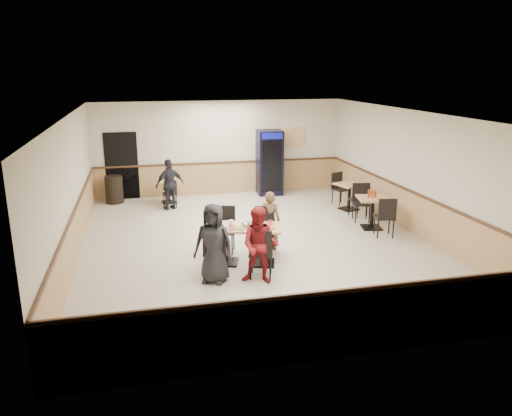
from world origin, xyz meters
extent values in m
plane|color=beige|center=(0.00, 0.00, 0.00)|extent=(10.00, 10.00, 0.00)
plane|color=silver|center=(0.00, 0.00, 3.00)|extent=(10.00, 10.00, 0.00)
plane|color=beige|center=(0.00, 5.00, 1.50)|extent=(8.00, 0.00, 8.00)
plane|color=beige|center=(0.00, -5.00, 1.50)|extent=(8.00, 0.00, 8.00)
plane|color=beige|center=(-4.00, 0.00, 1.50)|extent=(0.00, 10.00, 10.00)
plane|color=beige|center=(4.00, 0.00, 1.50)|extent=(0.00, 10.00, 10.00)
cube|color=tan|center=(0.00, 4.99, 0.50)|extent=(7.98, 0.03, 1.00)
cube|color=tan|center=(3.98, 0.00, 0.50)|extent=(0.03, 9.98, 1.00)
cube|color=#472B19|center=(0.00, 4.97, 1.03)|extent=(7.98, 0.04, 0.06)
cube|color=black|center=(-3.10, 4.98, 1.05)|extent=(1.00, 0.02, 2.10)
cube|color=orange|center=(2.40, 4.96, 1.80)|extent=(0.85, 0.02, 0.60)
cube|color=black|center=(-0.90, -1.08, 0.02)|extent=(0.62, 0.62, 0.04)
cylinder|color=black|center=(-0.90, -1.08, 0.42)|extent=(0.10, 0.10, 0.75)
cube|color=tan|center=(-0.90, -1.08, 0.80)|extent=(0.96, 0.96, 0.04)
cube|color=black|center=(-0.16, -1.31, 0.02)|extent=(0.62, 0.62, 0.04)
cylinder|color=black|center=(-0.16, -1.31, 0.42)|extent=(0.10, 0.10, 0.75)
cube|color=tan|center=(-0.16, -1.31, 0.80)|extent=(0.96, 0.96, 0.04)
imported|color=black|center=(-1.28, -1.95, 0.78)|extent=(0.90, 0.79, 1.55)
imported|color=maroon|center=(-0.43, -2.20, 0.75)|extent=(0.90, 0.81, 1.50)
imported|color=brown|center=(0.22, -0.44, 0.67)|extent=(0.58, 0.51, 1.35)
imported|color=black|center=(-1.74, 3.42, 0.74)|extent=(0.94, 0.65, 1.48)
cube|color=#B30B23|center=(-0.99, -1.19, 0.84)|extent=(0.58, 0.49, 0.02)
cube|color=#B30B23|center=(-0.17, -1.16, 0.84)|extent=(0.58, 0.49, 0.02)
cylinder|color=white|center=(-0.16, -1.13, 0.83)|extent=(0.25, 0.25, 0.01)
cube|color=#A76941|center=(-0.16, -1.13, 0.84)|extent=(0.33, 0.27, 0.02)
cylinder|color=white|center=(-0.09, -1.44, 0.83)|extent=(0.25, 0.25, 0.01)
cube|color=#A76941|center=(-0.09, -1.44, 0.84)|extent=(0.34, 0.33, 0.02)
cylinder|color=white|center=(-1.04, -1.18, 0.83)|extent=(0.25, 0.25, 0.01)
cube|color=#A76941|center=(-1.04, -1.18, 0.84)|extent=(0.30, 0.20, 0.02)
cylinder|color=white|center=(-0.69, -1.35, 0.83)|extent=(0.25, 0.25, 0.01)
cube|color=#A76941|center=(-0.69, -1.35, 0.84)|extent=(0.34, 0.31, 0.02)
cylinder|color=white|center=(-1.14, -1.30, 0.88)|extent=(0.09, 0.09, 0.11)
cylinder|color=white|center=(-0.78, -1.06, 0.88)|extent=(0.09, 0.09, 0.11)
cylinder|color=white|center=(-1.08, -0.91, 0.88)|extent=(0.09, 0.09, 0.11)
cylinder|color=white|center=(-0.94, -1.39, 0.88)|extent=(0.09, 0.09, 0.11)
cylinder|color=white|center=(-1.18, -1.36, 0.88)|extent=(0.09, 0.09, 0.11)
cylinder|color=#B6BBCA|center=(-0.40, -1.23, 0.89)|extent=(0.07, 0.07, 0.12)
cylinder|color=#B6BBCA|center=(-0.46, -1.16, 0.89)|extent=(0.07, 0.07, 0.12)
ellipsoid|color=silver|center=(-0.51, -1.22, 0.88)|extent=(0.17, 0.17, 0.11)
cube|color=black|center=(3.16, 0.42, 0.02)|extent=(0.58, 0.58, 0.04)
cylinder|color=black|center=(3.16, 0.42, 0.41)|extent=(0.10, 0.10, 0.74)
cube|color=tan|center=(3.16, 0.42, 0.79)|extent=(0.90, 0.90, 0.04)
cube|color=black|center=(3.30, 2.20, 0.02)|extent=(0.58, 0.58, 0.04)
cylinder|color=black|center=(3.30, 2.20, 0.39)|extent=(0.09, 0.09, 0.70)
cube|color=tan|center=(3.30, 2.20, 0.75)|extent=(0.91, 0.91, 0.04)
cylinder|color=red|center=(3.06, 0.47, 0.91)|extent=(0.06, 0.06, 0.20)
cylinder|color=#CE581B|center=(3.15, 0.47, 0.90)|extent=(0.06, 0.06, 0.17)
cylinder|color=red|center=(3.24, 0.47, 0.88)|extent=(0.05, 0.05, 0.14)
cube|color=black|center=(-1.74, 4.20, 0.02)|extent=(0.46, 0.46, 0.04)
cylinder|color=black|center=(-1.74, 4.20, 0.35)|extent=(0.08, 0.08, 0.62)
cube|color=tan|center=(-1.74, 4.20, 0.67)|extent=(0.72, 0.72, 0.04)
cube|color=black|center=(1.54, 4.60, 1.04)|extent=(0.83, 0.81, 2.08)
cube|color=black|center=(1.52, 4.21, 0.98)|extent=(0.63, 0.06, 1.64)
cube|color=#0C0C86|center=(1.52, 4.20, 1.95)|extent=(0.66, 0.06, 0.20)
cylinder|color=black|center=(-3.36, 4.55, 0.42)|extent=(0.53, 0.53, 0.83)
camera|label=1|loc=(-2.54, -10.80, 3.97)|focal=35.00mm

